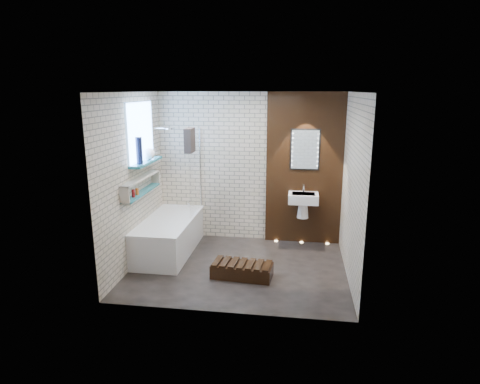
% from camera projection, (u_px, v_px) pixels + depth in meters
% --- Properties ---
extents(ground, '(3.20, 3.20, 0.00)m').
position_uv_depth(ground, '(239.00, 268.00, 6.24)').
color(ground, black).
rests_on(ground, ground).
extents(room_shell, '(3.24, 3.20, 2.60)m').
position_uv_depth(room_shell, '(239.00, 184.00, 5.92)').
color(room_shell, '#BAAF94').
rests_on(room_shell, ground).
extents(walnut_panel, '(1.30, 0.06, 2.60)m').
position_uv_depth(walnut_panel, '(304.00, 170.00, 7.01)').
color(walnut_panel, black).
rests_on(walnut_panel, ground).
extents(clerestory_window, '(0.18, 1.00, 0.94)m').
position_uv_depth(clerestory_window, '(141.00, 138.00, 6.33)').
color(clerestory_window, '#7FADE0').
rests_on(clerestory_window, room_shell).
extents(display_niche, '(0.14, 1.30, 0.26)m').
position_uv_depth(display_niche, '(142.00, 185.00, 6.30)').
color(display_niche, teal).
rests_on(display_niche, room_shell).
extents(bathtub, '(0.79, 1.74, 0.70)m').
position_uv_depth(bathtub, '(169.00, 235.00, 6.77)').
color(bathtub, white).
rests_on(bathtub, ground).
extents(bath_screen, '(0.01, 0.78, 1.40)m').
position_uv_depth(bath_screen, '(195.00, 172.00, 6.90)').
color(bath_screen, white).
rests_on(bath_screen, bathtub).
extents(towel, '(0.11, 0.29, 0.38)m').
position_uv_depth(towel, '(190.00, 140.00, 6.48)').
color(towel, black).
rests_on(towel, bath_screen).
extents(shower_head, '(0.18, 0.18, 0.02)m').
position_uv_depth(shower_head, '(170.00, 128.00, 6.84)').
color(shower_head, silver).
rests_on(shower_head, room_shell).
extents(washbasin, '(0.50, 0.36, 0.58)m').
position_uv_depth(washbasin, '(303.00, 201.00, 6.95)').
color(washbasin, white).
rests_on(washbasin, walnut_panel).
extents(led_mirror, '(0.50, 0.02, 0.70)m').
position_uv_depth(led_mirror, '(305.00, 150.00, 6.89)').
color(led_mirror, black).
rests_on(led_mirror, walnut_panel).
extents(walnut_step, '(0.89, 0.46, 0.19)m').
position_uv_depth(walnut_step, '(242.00, 271.00, 5.91)').
color(walnut_step, black).
rests_on(walnut_step, ground).
extents(niche_bottles, '(0.05, 0.19, 0.11)m').
position_uv_depth(niche_bottles, '(135.00, 192.00, 6.06)').
color(niche_bottles, maroon).
rests_on(niche_bottles, display_niche).
extents(sill_vases, '(0.18, 0.54, 0.40)m').
position_uv_depth(sill_vases, '(146.00, 153.00, 6.34)').
color(sill_vases, white).
rests_on(sill_vases, clerestory_window).
extents(floor_uplights, '(0.96, 0.06, 0.01)m').
position_uv_depth(floor_uplights, '(301.00, 242.00, 7.26)').
color(floor_uplights, '#FFD899').
rests_on(floor_uplights, ground).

